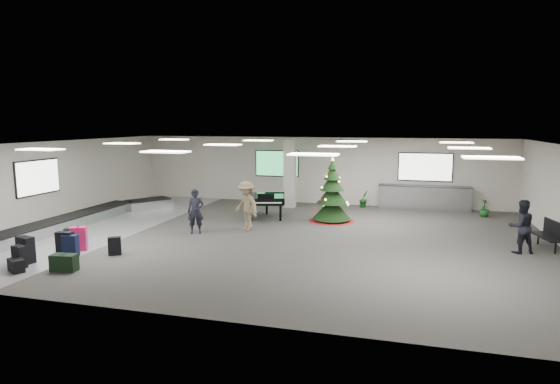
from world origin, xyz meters
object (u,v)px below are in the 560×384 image
(pink_suitcase, at_px, (79,239))
(christmas_tree, at_px, (332,199))
(baggage_carousel, at_px, (83,219))
(bench, at_px, (551,233))
(traveler_b, at_px, (246,206))
(traveler_bench, at_px, (521,227))
(potted_plant_left, at_px, (364,199))
(grand_piano, at_px, (266,199))
(traveler_a, at_px, (196,211))
(potted_plant_right, at_px, (485,208))
(service_counter, at_px, (424,197))

(pink_suitcase, height_order, christmas_tree, christmas_tree)
(baggage_carousel, relative_size, bench, 6.63)
(traveler_b, height_order, traveler_bench, traveler_b)
(baggage_carousel, bearing_deg, potted_plant_left, 32.70)
(christmas_tree, relative_size, bench, 1.77)
(pink_suitcase, xyz_separation_m, grand_piano, (4.11, 6.29, 0.42))
(traveler_b, bearing_deg, christmas_tree, 72.72)
(baggage_carousel, relative_size, pink_suitcase, 12.83)
(traveler_a, relative_size, traveler_bench, 0.97)
(baggage_carousel, xyz_separation_m, traveler_bench, (15.43, 0.05, 0.60))
(traveler_b, relative_size, potted_plant_left, 2.24)
(traveler_a, bearing_deg, christmas_tree, 16.80)
(traveler_bench, xyz_separation_m, potted_plant_left, (-5.27, 6.47, -0.41))
(traveler_a, bearing_deg, bench, -16.07)
(traveler_b, distance_m, traveler_bench, 9.01)
(grand_piano, distance_m, traveler_bench, 9.42)
(pink_suitcase, height_order, traveler_bench, traveler_bench)
(baggage_carousel, distance_m, traveler_bench, 15.44)
(christmas_tree, xyz_separation_m, potted_plant_right, (6.03, 2.54, -0.52))
(grand_piano, height_order, traveler_a, traveler_a)
(service_counter, bearing_deg, pink_suitcase, -136.35)
(traveler_b, bearing_deg, grand_piano, 120.99)
(grand_piano, distance_m, potted_plant_right, 9.13)
(baggage_carousel, xyz_separation_m, grand_piano, (6.50, 3.05, 0.57))
(grand_piano, height_order, potted_plant_left, grand_piano)
(baggage_carousel, bearing_deg, service_counter, 27.67)
(traveler_b, height_order, potted_plant_right, traveler_b)
(pink_suitcase, distance_m, traveler_b, 5.72)
(service_counter, distance_m, pink_suitcase, 14.45)
(grand_piano, bearing_deg, potted_plant_right, 1.09)
(service_counter, bearing_deg, baggage_carousel, -152.33)
(bench, relative_size, traveler_bench, 0.90)
(baggage_carousel, height_order, traveler_a, traveler_a)
(traveler_a, distance_m, potted_plant_left, 8.58)
(traveler_b, height_order, potted_plant_left, traveler_b)
(potted_plant_left, bearing_deg, baggage_carousel, -147.30)
(pink_suitcase, bearing_deg, traveler_a, 24.37)
(baggage_carousel, xyz_separation_m, bench, (16.43, 0.75, 0.29))
(traveler_bench, height_order, potted_plant_left, traveler_bench)
(service_counter, height_order, grand_piano, grand_piano)
(traveler_bench, bearing_deg, grand_piano, -37.16)
(pink_suitcase, height_order, traveler_b, traveler_b)
(bench, height_order, potted_plant_right, bench)
(traveler_b, bearing_deg, bench, 32.27)
(bench, distance_m, traveler_b, 10.00)
(potted_plant_right, bearing_deg, pink_suitcase, -145.34)
(service_counter, bearing_deg, traveler_bench, -68.83)
(potted_plant_left, bearing_deg, christmas_tree, -105.55)
(baggage_carousel, height_order, christmas_tree, christmas_tree)
(pink_suitcase, distance_m, christmas_tree, 9.34)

